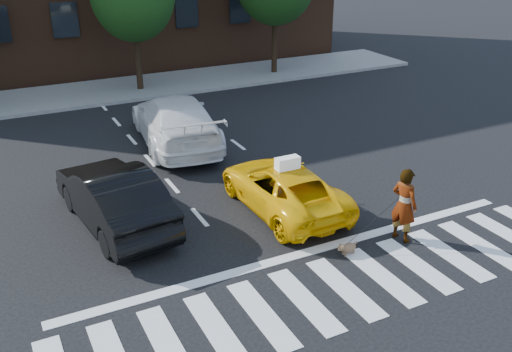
% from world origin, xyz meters
% --- Properties ---
extents(ground, '(120.00, 120.00, 0.00)m').
position_xyz_m(ground, '(0.00, 0.00, 0.00)').
color(ground, black).
rests_on(ground, ground).
extents(crosswalk, '(13.00, 2.40, 0.01)m').
position_xyz_m(crosswalk, '(0.00, 0.00, 0.01)').
color(crosswalk, silver).
rests_on(crosswalk, ground).
extents(stop_line, '(12.00, 0.30, 0.01)m').
position_xyz_m(stop_line, '(0.00, 1.60, 0.01)').
color(stop_line, silver).
rests_on(stop_line, ground).
extents(sidewalk_far, '(30.00, 4.00, 0.15)m').
position_xyz_m(sidewalk_far, '(0.00, 17.50, 0.07)').
color(sidewalk_far, slate).
rests_on(sidewalk_far, ground).
extents(taxi, '(2.14, 4.54, 1.25)m').
position_xyz_m(taxi, '(0.65, 3.87, 0.63)').
color(taxi, '#FBBB05').
rests_on(taxi, ground).
extents(black_sedan, '(2.22, 4.96, 1.58)m').
position_xyz_m(black_sedan, '(-3.66, 5.05, 0.79)').
color(black_sedan, black).
rests_on(black_sedan, ground).
extents(white_suv, '(3.13, 6.17, 1.72)m').
position_xyz_m(white_suv, '(-0.29, 9.87, 0.86)').
color(white_suv, white).
rests_on(white_suv, ground).
extents(woman, '(0.61, 0.78, 1.89)m').
position_xyz_m(woman, '(2.43, 1.10, 0.95)').
color(woman, '#999999').
rests_on(woman, ground).
extents(dog, '(0.56, 0.22, 0.32)m').
position_xyz_m(dog, '(0.82, 1.10, 0.19)').
color(dog, brown).
rests_on(dog, ground).
extents(taxi_sign, '(0.65, 0.29, 0.32)m').
position_xyz_m(taxi_sign, '(0.65, 3.67, 1.41)').
color(taxi_sign, white).
rests_on(taxi_sign, taxi).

